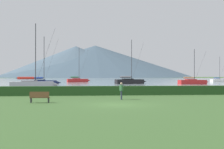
{
  "coord_description": "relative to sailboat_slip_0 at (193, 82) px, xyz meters",
  "views": [
    {
      "loc": [
        -2.5,
        -21.96,
        2.29
      ],
      "look_at": [
        5.21,
        59.72,
        2.66
      ],
      "focal_mm": 44.97,
      "sensor_mm": 36.0,
      "label": 1
    }
  ],
  "objects": [
    {
      "name": "ground_plane",
      "position": [
        -26.45,
        -51.71,
        -0.7
      ],
      "size": [
        1000.0,
        1000.0,
        0.0
      ],
      "primitive_type": "plane",
      "color": "#3D602D"
    },
    {
      "name": "harbor_water",
      "position": [
        -26.45,
        85.29,
        -0.7
      ],
      "size": [
        320.0,
        246.0,
        0.0
      ],
      "primitive_type": "cube",
      "color": "#8C9EA3",
      "rests_on": "ground_plane"
    },
    {
      "name": "hedge_line",
      "position": [
        -26.45,
        -40.71,
        -0.16
      ],
      "size": [
        80.0,
        1.2,
        1.08
      ],
      "primitive_type": "cube",
      "color": "#284C23",
      "rests_on": "ground_plane"
    },
    {
      "name": "sailboat_slip_0",
      "position": [
        0.0,
        0.0,
        0.0
      ],
      "size": [
        8.64,
        3.09,
        9.52
      ],
      "rotation": [
        0.0,
        0.0,
        0.08
      ],
      "color": "red",
      "rests_on": "harbor_water"
    },
    {
      "name": "sailboat_slip_3",
      "position": [
        -16.34,
        5.87,
        0.08
      ],
      "size": [
        9.48,
        4.18,
        12.64
      ],
      "rotation": [
        0.0,
        0.0,
        0.18
      ],
      "color": "black",
      "rests_on": "harbor_water"
    },
    {
      "name": "sailboat_slip_4",
      "position": [
        20.98,
        27.52,
        -0.12
      ],
      "size": [
        7.06,
        2.93,
        9.47
      ],
      "rotation": [
        0.0,
        0.0,
        0.15
      ],
      "color": "white",
      "rests_on": "harbor_water"
    },
    {
      "name": "sailboat_slip_5",
      "position": [
        -38.7,
        -20.86,
        0.05
      ],
      "size": [
        9.06,
        4.13,
        11.99
      ],
      "rotation": [
        0.0,
        0.0,
        0.2
      ],
      "color": "#9E9EA3",
      "rests_on": "harbor_water"
    },
    {
      "name": "sailboat_slip_8",
      "position": [
        -31.82,
        29.1,
        0.03
      ],
      "size": [
        8.72,
        4.08,
        12.49
      ],
      "rotation": [
        0.0,
        0.0,
        0.22
      ],
      "color": "red",
      "rests_on": "harbor_water"
    },
    {
      "name": "sailboat_slip_10",
      "position": [
        -39.6,
        -3.84,
        0.01
      ],
      "size": [
        8.6,
        3.6,
        11.94
      ],
      "rotation": [
        0.0,
        0.0,
        0.16
      ],
      "color": "navy",
      "rests_on": "harbor_water"
    },
    {
      "name": "park_bench_near_path",
      "position": [
        -32.81,
        -49.58,
        -0.17
      ],
      "size": [
        1.66,
        0.58,
        0.95
      ],
      "rotation": [
        0.0,
        0.0,
        -0.07
      ],
      "color": "brown",
      "rests_on": "ground_plane"
    },
    {
      "name": "person_standing_walker",
      "position": [
        -25.53,
        -46.97,
        0.27
      ],
      "size": [
        0.36,
        0.57,
        1.65
      ],
      "rotation": [
        0.0,
        0.0,
        -0.04
      ],
      "color": "#2D3347",
      "rests_on": "ground_plane"
    },
    {
      "name": "distant_hill_west_ridge",
      "position": [
        -43.15,
        338.94,
        22.14
      ],
      "size": [
        221.34,
        221.34,
        45.67
      ],
      "primitive_type": "cone",
      "color": "#4C6070",
      "rests_on": "ground_plane"
    },
    {
      "name": "distant_hill_central_peak",
      "position": [
        -14.27,
        353.53,
        23.5
      ],
      "size": [
        291.25,
        291.25,
        48.41
      ],
      "primitive_type": "cone",
      "color": "#425666",
      "rests_on": "ground_plane"
    }
  ]
}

